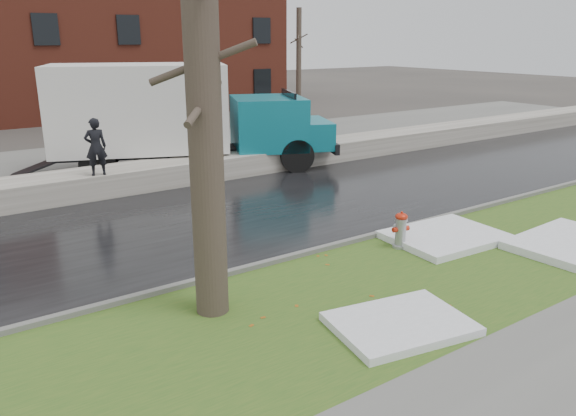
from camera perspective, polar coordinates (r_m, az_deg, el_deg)
ground at (r=11.89m, az=5.76°, el=-6.12°), size 120.00×120.00×0.00m
verge at (r=11.05m, az=9.98°, el=-8.07°), size 60.00×4.50×0.04m
sidewalk at (r=9.13m, az=27.23°, el=-15.58°), size 60.00×3.00×0.05m
road at (r=15.36m, az=-5.11°, el=-0.62°), size 60.00×7.00×0.03m
parking_lot at (r=22.92m, az=-15.73°, el=4.72°), size 60.00×9.00×0.03m
curb at (r=12.58m, az=2.83°, el=-4.37°), size 60.00×0.15×0.14m
snowbank at (r=18.91m, az=-11.46°, el=3.62°), size 60.00×1.60×0.75m
brick_building at (r=39.36m, az=-22.08°, el=16.37°), size 26.00×12.00×10.00m
bg_tree_right at (r=39.74m, az=1.10°, el=15.14°), size 1.40×1.62×6.50m
fire_hydrant at (r=12.96m, az=11.37°, el=-2.04°), size 0.43×0.38×0.86m
tree at (r=9.08m, az=-8.52°, el=10.11°), size 1.37×1.52×7.05m
box_truck at (r=20.34m, az=-11.39°, el=9.19°), size 11.14×6.05×3.77m
worker at (r=17.27m, az=-18.95°, el=5.90°), size 0.67×0.50×1.68m
snow_patch_near at (r=13.81m, az=15.67°, el=-2.80°), size 2.71×2.14×0.16m
snow_patch_far at (r=9.65m, az=11.34°, el=-11.47°), size 2.45×1.97×0.14m
snow_patch_side at (r=14.41m, az=26.58°, el=-3.16°), size 2.90×1.95×0.18m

